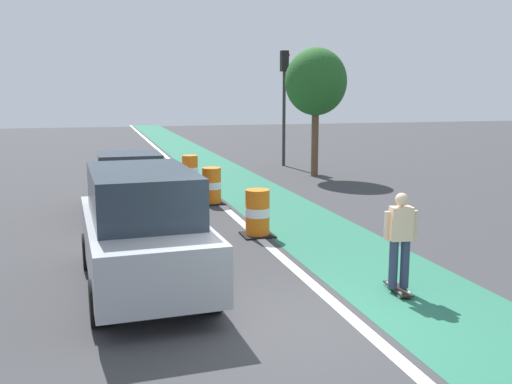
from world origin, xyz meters
The scene contains 11 objects.
ground_plane centered at (0.00, 0.00, 0.00)m, with size 100.00×100.00×0.00m, color #38383A.
bike_lane_strip centered at (2.40, 12.00, 0.00)m, with size 2.50×80.00×0.01m, color #286B51.
lane_divider_stripe centered at (0.90, 12.00, 0.01)m, with size 0.20×80.00×0.01m, color silver.
skateboarder_on_lane centered at (2.13, 0.84, 0.91)m, with size 0.57×0.82×1.69m.
parked_suv_nearest centered at (-1.92, 2.22, 1.04)m, with size 2.09×4.68×2.04m.
parked_sedan_second centered at (-1.76, 8.44, 0.83)m, with size 1.94×4.11×1.70m.
traffic_barrel_front centered at (0.92, 5.19, 0.53)m, with size 0.73×0.73×1.09m.
traffic_barrel_mid centered at (0.67, 9.32, 0.53)m, with size 0.73×0.73×1.09m.
traffic_barrel_back centered at (0.60, 12.88, 0.53)m, with size 0.73×0.73×1.09m.
traffic_light_corner centered at (5.61, 17.40, 3.50)m, with size 0.41×0.32×5.10m.
street_tree_sidewalk centered at (5.74, 13.93, 3.67)m, with size 2.40×2.40×5.00m.
Camera 1 is at (-2.64, -7.43, 3.30)m, focal length 40.66 mm.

